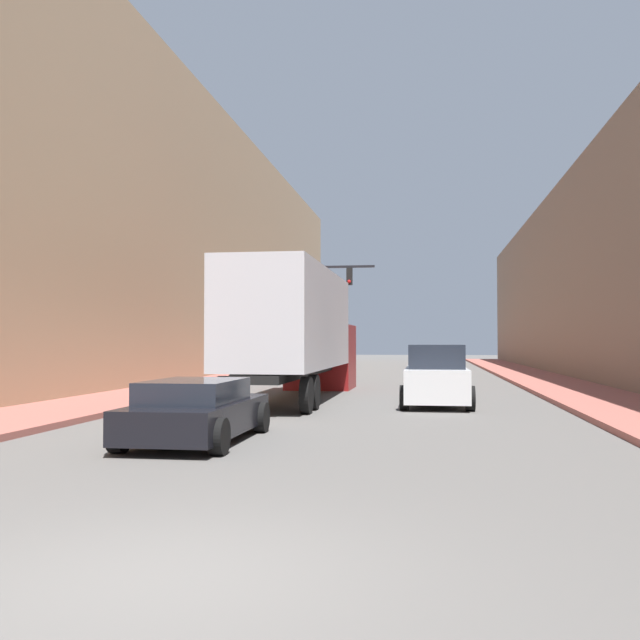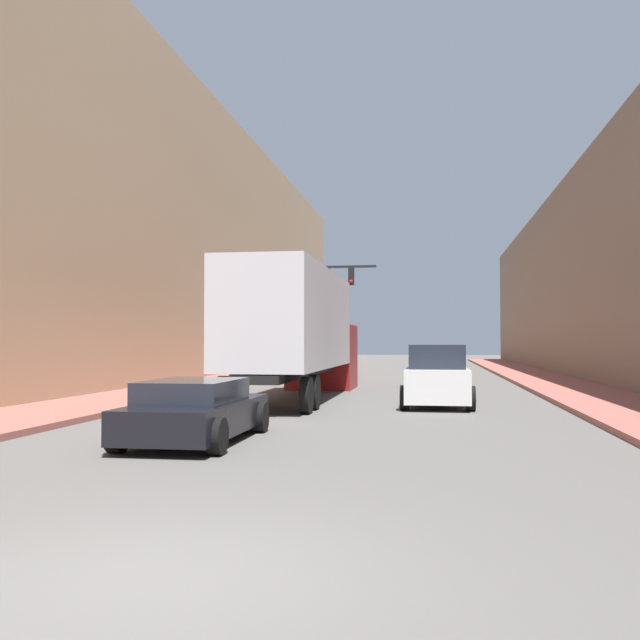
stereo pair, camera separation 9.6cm
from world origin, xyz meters
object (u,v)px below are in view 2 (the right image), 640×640
(traffic_signal_gantry, at_px, (304,296))
(sedan_car, at_px, (196,411))
(semi_truck, at_px, (299,330))
(suv_car, at_px, (437,377))

(traffic_signal_gantry, bearing_deg, sedan_car, -84.81)
(semi_truck, distance_m, traffic_signal_gantry, 13.25)
(semi_truck, distance_m, suv_car, 5.20)
(semi_truck, bearing_deg, sedan_car, -90.26)
(semi_truck, bearing_deg, suv_car, -22.96)
(semi_truck, xyz_separation_m, traffic_signal_gantry, (-2.18, 12.91, 2.03))
(semi_truck, xyz_separation_m, sedan_car, (-0.05, -10.51, -1.73))
(semi_truck, height_order, traffic_signal_gantry, traffic_signal_gantry)
(suv_car, bearing_deg, semi_truck, 157.04)
(suv_car, bearing_deg, sedan_car, -118.50)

